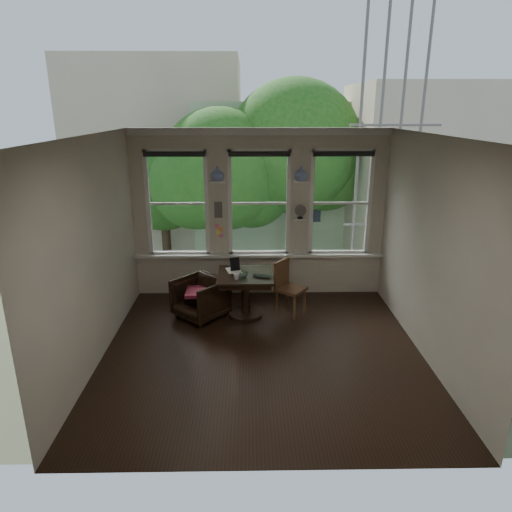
{
  "coord_description": "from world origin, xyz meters",
  "views": [
    {
      "loc": [
        -0.19,
        -5.77,
        3.33
      ],
      "look_at": [
        -0.08,
        0.9,
        1.15
      ],
      "focal_mm": 32.0,
      "sensor_mm": 36.0,
      "label": 1
    }
  ],
  "objects_px": {
    "table": "(245,295)",
    "armchair_left": "(200,298)",
    "mug": "(236,277)",
    "side_chair_right": "(291,289)",
    "laptop": "(261,277)"
  },
  "relations": [
    {
      "from": "armchair_left",
      "to": "laptop",
      "type": "bearing_deg",
      "value": 33.24
    },
    {
      "from": "mug",
      "to": "side_chair_right",
      "type": "bearing_deg",
      "value": 18.81
    },
    {
      "from": "armchair_left",
      "to": "mug",
      "type": "xyz_separation_m",
      "value": [
        0.61,
        -0.21,
        0.45
      ]
    },
    {
      "from": "side_chair_right",
      "to": "laptop",
      "type": "distance_m",
      "value": 0.64
    },
    {
      "from": "side_chair_right",
      "to": "laptop",
      "type": "height_order",
      "value": "side_chair_right"
    },
    {
      "from": "mug",
      "to": "armchair_left",
      "type": "bearing_deg",
      "value": 160.95
    },
    {
      "from": "table",
      "to": "armchair_left",
      "type": "height_order",
      "value": "table"
    },
    {
      "from": "table",
      "to": "mug",
      "type": "bearing_deg",
      "value": -119.75
    },
    {
      "from": "laptop",
      "to": "mug",
      "type": "xyz_separation_m",
      "value": [
        -0.39,
        -0.06,
        0.03
      ]
    },
    {
      "from": "side_chair_right",
      "to": "table",
      "type": "bearing_deg",
      "value": 131.24
    },
    {
      "from": "table",
      "to": "armchair_left",
      "type": "relative_size",
      "value": 1.2
    },
    {
      "from": "table",
      "to": "side_chair_right",
      "type": "distance_m",
      "value": 0.77
    },
    {
      "from": "table",
      "to": "armchair_left",
      "type": "xyz_separation_m",
      "value": [
        -0.74,
        -0.03,
        -0.03
      ]
    },
    {
      "from": "table",
      "to": "laptop",
      "type": "bearing_deg",
      "value": -36.3
    },
    {
      "from": "armchair_left",
      "to": "laptop",
      "type": "relative_size",
      "value": 2.49
    }
  ]
}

